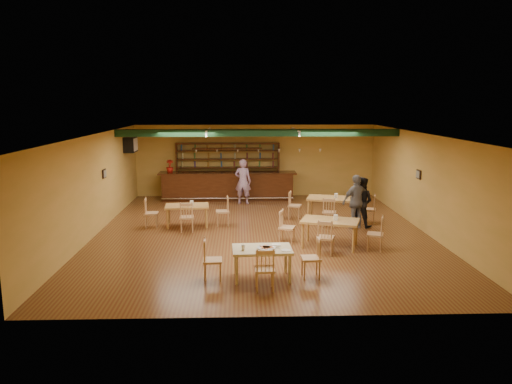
{
  "coord_description": "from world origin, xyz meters",
  "views": [
    {
      "loc": [
        -0.66,
        -14.56,
        3.96
      ],
      "look_at": [
        -0.15,
        0.6,
        1.15
      ],
      "focal_mm": 34.4,
      "sensor_mm": 36.0,
      "label": 1
    }
  ],
  "objects_px": {
    "bar_counter": "(228,186)",
    "dining_table_b": "(331,209)",
    "dining_table_d": "(330,233)",
    "patron_bar": "(243,181)",
    "near_table": "(262,263)",
    "dining_table_a": "(187,216)",
    "patron_right_a": "(361,202)"
  },
  "relations": [
    {
      "from": "near_table",
      "to": "patron_bar",
      "type": "height_order",
      "value": "patron_bar"
    },
    {
      "from": "dining_table_a",
      "to": "patron_bar",
      "type": "height_order",
      "value": "patron_bar"
    },
    {
      "from": "dining_table_a",
      "to": "dining_table_b",
      "type": "relative_size",
      "value": 0.87
    },
    {
      "from": "dining_table_d",
      "to": "patron_bar",
      "type": "distance_m",
      "value": 6.37
    },
    {
      "from": "bar_counter",
      "to": "patron_bar",
      "type": "xyz_separation_m",
      "value": [
        0.62,
        -0.83,
        0.32
      ]
    },
    {
      "from": "bar_counter",
      "to": "dining_table_d",
      "type": "relative_size",
      "value": 3.63
    },
    {
      "from": "patron_bar",
      "to": "dining_table_d",
      "type": "bearing_deg",
      "value": 123.9
    },
    {
      "from": "bar_counter",
      "to": "dining_table_a",
      "type": "relative_size",
      "value": 4.04
    },
    {
      "from": "dining_table_a",
      "to": "dining_table_d",
      "type": "xyz_separation_m",
      "value": [
        4.17,
        -2.42,
        0.04
      ]
    },
    {
      "from": "near_table",
      "to": "patron_right_a",
      "type": "distance_m",
      "value": 5.72
    },
    {
      "from": "dining_table_d",
      "to": "patron_bar",
      "type": "bearing_deg",
      "value": 130.62
    },
    {
      "from": "dining_table_b",
      "to": "near_table",
      "type": "bearing_deg",
      "value": -99.98
    },
    {
      "from": "near_table",
      "to": "dining_table_d",
      "type": "bearing_deg",
      "value": 48.57
    },
    {
      "from": "dining_table_b",
      "to": "patron_right_a",
      "type": "xyz_separation_m",
      "value": [
        0.8,
        -0.8,
        0.41
      ]
    },
    {
      "from": "dining_table_b",
      "to": "near_table",
      "type": "relative_size",
      "value": 1.19
    },
    {
      "from": "bar_counter",
      "to": "dining_table_d",
      "type": "height_order",
      "value": "bar_counter"
    },
    {
      "from": "dining_table_a",
      "to": "patron_right_a",
      "type": "bearing_deg",
      "value": -7.06
    },
    {
      "from": "bar_counter",
      "to": "patron_right_a",
      "type": "xyz_separation_m",
      "value": [
        4.36,
        -4.53,
        0.24
      ]
    },
    {
      "from": "near_table",
      "to": "patron_right_a",
      "type": "height_order",
      "value": "patron_right_a"
    },
    {
      "from": "bar_counter",
      "to": "dining_table_a",
      "type": "height_order",
      "value": "bar_counter"
    },
    {
      "from": "dining_table_d",
      "to": "patron_right_a",
      "type": "distance_m",
      "value": 2.63
    },
    {
      "from": "dining_table_d",
      "to": "patron_bar",
      "type": "relative_size",
      "value": 0.86
    },
    {
      "from": "dining_table_a",
      "to": "patron_right_a",
      "type": "distance_m",
      "value": 5.59
    },
    {
      "from": "dining_table_d",
      "to": "near_table",
      "type": "xyz_separation_m",
      "value": [
        -1.98,
        -2.41,
        -0.03
      ]
    },
    {
      "from": "dining_table_d",
      "to": "near_table",
      "type": "bearing_deg",
      "value": -110.55
    },
    {
      "from": "bar_counter",
      "to": "dining_table_b",
      "type": "height_order",
      "value": "bar_counter"
    },
    {
      "from": "dining_table_a",
      "to": "dining_table_d",
      "type": "relative_size",
      "value": 0.9
    },
    {
      "from": "bar_counter",
      "to": "dining_table_b",
      "type": "bearing_deg",
      "value": -46.38
    },
    {
      "from": "dining_table_b",
      "to": "patron_bar",
      "type": "xyz_separation_m",
      "value": [
        -2.94,
        2.91,
        0.49
      ]
    },
    {
      "from": "bar_counter",
      "to": "dining_table_a",
      "type": "distance_m",
      "value": 4.47
    },
    {
      "from": "dining_table_b",
      "to": "patron_right_a",
      "type": "height_order",
      "value": "patron_right_a"
    },
    {
      "from": "dining_table_b",
      "to": "dining_table_d",
      "type": "height_order",
      "value": "dining_table_b"
    }
  ]
}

